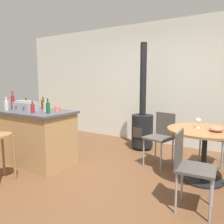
{
  "coord_description": "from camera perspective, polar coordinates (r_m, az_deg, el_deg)",
  "views": [
    {
      "loc": [
        1.8,
        -2.59,
        1.43
      ],
      "look_at": [
        -0.12,
        0.47,
        0.92
      ],
      "focal_mm": 36.44,
      "sensor_mm": 36.0,
      "label": 1
    }
  ],
  "objects": [
    {
      "name": "cup_1",
      "position": [
        3.92,
        -13.52,
        0.88
      ],
      "size": [
        0.13,
        0.09,
        0.09
      ],
      "color": "#DB6651",
      "rests_on": "kitchen_island"
    },
    {
      "name": "folding_chair_far",
      "position": [
        4.19,
        25.03,
        -5.25
      ],
      "size": [
        0.4,
        0.4,
        0.87
      ],
      "color": "#47423D",
      "rests_on": "ground_plane"
    },
    {
      "name": "bottle_4",
      "position": [
        4.27,
        -24.96,
        1.54
      ],
      "size": [
        0.07,
        0.07,
        0.23
      ],
      "color": "#B7B2AD",
      "rests_on": "kitchen_island"
    },
    {
      "name": "wine_glass",
      "position": [
        3.45,
        20.83,
        -2.05
      ],
      "size": [
        0.07,
        0.07,
        0.14
      ],
      "color": "silver",
      "rests_on": "dining_table"
    },
    {
      "name": "bottle_3",
      "position": [
        3.68,
        -15.79,
        1.09
      ],
      "size": [
        0.06,
        0.06,
        0.23
      ],
      "color": "#194C23",
      "rests_on": "kitchen_island"
    },
    {
      "name": "toolbox",
      "position": [
        4.14,
        -20.86,
        1.44
      ],
      "size": [
        0.41,
        0.23,
        0.17
      ],
      "color": "gray",
      "rests_on": "kitchen_island"
    },
    {
      "name": "folding_chair_left",
      "position": [
        3.89,
        12.2,
        -5.52
      ],
      "size": [
        0.48,
        0.48,
        0.88
      ],
      "color": "#47423D",
      "rests_on": "ground_plane"
    },
    {
      "name": "back_wall",
      "position": [
        5.22,
        12.1,
        6.99
      ],
      "size": [
        8.0,
        0.1,
        2.7
      ],
      "primitive_type": "cube",
      "color": "beige",
      "rests_on": "ground_plane"
    },
    {
      "name": "bottle_0",
      "position": [
        3.79,
        -19.29,
        0.9
      ],
      "size": [
        0.06,
        0.06,
        0.19
      ],
      "color": "maroon",
      "rests_on": "kitchen_island"
    },
    {
      "name": "cup_0",
      "position": [
        4.42,
        -23.4,
        1.21
      ],
      "size": [
        0.12,
        0.08,
        0.08
      ],
      "color": "#383838",
      "rests_on": "kitchen_island"
    },
    {
      "name": "bottle_6",
      "position": [
        3.86,
        -16.32,
        1.26
      ],
      "size": [
        0.07,
        0.07,
        0.21
      ],
      "color": "#B7B2AD",
      "rests_on": "kitchen_island"
    },
    {
      "name": "dining_table",
      "position": [
        3.47,
        22.24,
        -6.83
      ],
      "size": [
        1.04,
        1.04,
        0.75
      ],
      "color": "black",
      "rests_on": "ground_plane"
    },
    {
      "name": "folding_chair_right",
      "position": [
        2.69,
        18.88,
        -12.17
      ],
      "size": [
        0.43,
        0.43,
        0.87
      ],
      "color": "#47423D",
      "rests_on": "ground_plane"
    },
    {
      "name": "kitchen_island",
      "position": [
        4.19,
        -18.92,
        -5.79
      ],
      "size": [
        1.43,
        0.78,
        0.91
      ],
      "color": "#A37A4C",
      "rests_on": "ground_plane"
    },
    {
      "name": "bottle_2",
      "position": [
        4.56,
        -23.63,
        2.41
      ],
      "size": [
        0.07,
        0.07,
        0.32
      ],
      "color": "maroon",
      "rests_on": "kitchen_island"
    },
    {
      "name": "bottle_5",
      "position": [
        4.64,
        -20.72,
        1.99
      ],
      "size": [
        0.08,
        0.08,
        0.18
      ],
      "color": "#603314",
      "rests_on": "kitchen_island"
    },
    {
      "name": "bottle_1",
      "position": [
        4.28,
        -16.86,
        1.89
      ],
      "size": [
        0.08,
        0.08,
        0.22
      ],
      "color": "#603314",
      "rests_on": "kitchen_island"
    },
    {
      "name": "wood_stove",
      "position": [
        4.74,
        7.62,
        -2.97
      ],
      "size": [
        0.44,
        0.45,
        2.16
      ],
      "color": "black",
      "rests_on": "ground_plane"
    },
    {
      "name": "serving_bowl",
      "position": [
        3.32,
        24.68,
        -3.89
      ],
      "size": [
        0.18,
        0.18,
        0.07
      ],
      "primitive_type": "ellipsoid",
      "color": "#DB6651",
      "rests_on": "dining_table"
    },
    {
      "name": "ground_plane",
      "position": [
        3.46,
        -2.55,
        -16.35
      ],
      "size": [
        8.8,
        8.8,
        0.0
      ],
      "primitive_type": "plane",
      "color": "brown"
    }
  ]
}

